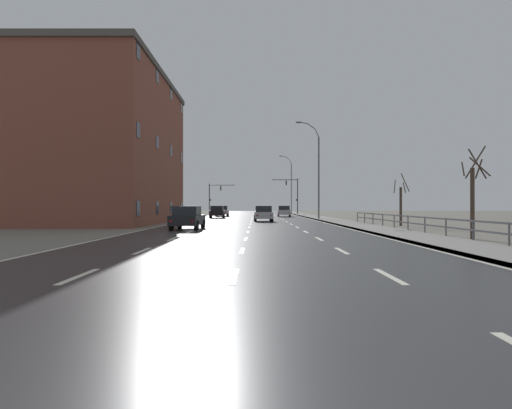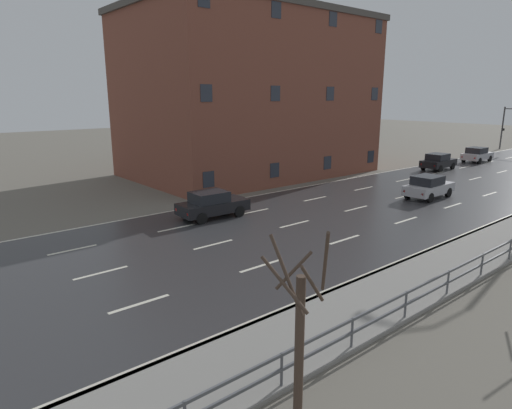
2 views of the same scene
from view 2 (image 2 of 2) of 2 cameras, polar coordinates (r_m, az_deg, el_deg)
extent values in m
cube|color=#666056|center=(39.76, 24.98, 2.52)|extent=(160.00, 160.00, 0.12)
cube|color=beige|center=(21.95, -22.66, -5.44)|extent=(0.16, 2.20, 0.01)
cube|color=beige|center=(23.92, -10.27, -3.01)|extent=(0.16, 2.20, 0.01)
cube|color=beige|center=(26.85, -0.21, -0.92)|extent=(0.16, 2.20, 0.01)
cube|color=beige|center=(30.46, 7.66, 0.75)|extent=(0.16, 2.20, 0.01)
cube|color=beige|center=(34.55, 13.78, 2.03)|extent=(0.16, 2.20, 0.01)
cube|color=beige|center=(38.95, 18.57, 3.02)|extent=(0.16, 2.20, 0.01)
cube|color=beige|center=(43.58, 22.36, 3.78)|extent=(0.16, 2.20, 0.01)
cube|color=beige|center=(48.37, 25.43, 4.39)|extent=(0.16, 2.20, 0.01)
cube|color=beige|center=(53.27, 27.93, 4.88)|extent=(0.16, 2.20, 0.01)
cube|color=beige|center=(58.27, 30.02, 5.27)|extent=(0.16, 2.20, 0.01)
cube|color=beige|center=(18.80, -19.43, -8.35)|extent=(0.16, 2.20, 0.01)
cube|color=beige|center=(21.07, -5.54, -5.18)|extent=(0.16, 2.20, 0.01)
cube|color=beige|center=(24.35, 5.03, -2.54)|extent=(0.16, 2.20, 0.01)
cube|color=beige|center=(28.28, 12.86, -0.51)|extent=(0.16, 2.20, 0.01)
cube|color=beige|center=(32.64, 18.69, 1.01)|extent=(0.16, 2.20, 0.01)
cube|color=beige|center=(37.27, 23.11, 2.16)|extent=(0.16, 2.20, 0.01)
cube|color=beige|center=(42.08, 26.54, 3.04)|extent=(0.16, 2.20, 0.01)
cube|color=beige|center=(47.02, 29.26, 3.73)|extent=(0.16, 2.20, 0.01)
cube|color=beige|center=(15.81, -14.84, -12.34)|extent=(0.16, 2.20, 0.01)
cube|color=beige|center=(18.45, 0.64, -7.95)|extent=(0.16, 2.20, 0.01)
cube|color=beige|center=(22.12, 11.42, -4.47)|extent=(0.16, 2.20, 0.01)
cube|color=beige|center=(26.38, 18.86, -1.95)|extent=(0.16, 2.20, 0.01)
cube|color=beige|center=(31.01, 24.15, -0.13)|extent=(0.16, 2.20, 0.01)
cube|color=beige|center=(35.85, 28.03, 1.21)|extent=(0.16, 2.20, 0.01)
cube|color=beige|center=(53.38, 24.04, 5.30)|extent=(0.16, 120.00, 0.01)
cube|color=#515459|center=(11.79, 8.28, -16.49)|extent=(0.06, 34.34, 0.08)
cube|color=#515459|center=(12.00, 8.21, -18.14)|extent=(0.06, 34.34, 0.08)
cylinder|color=#515459|center=(11.23, 3.33, -20.79)|extent=(0.07, 0.07, 1.00)
cylinder|color=#515459|center=(12.91, 12.32, -16.11)|extent=(0.07, 0.07, 1.00)
cylinder|color=#515459|center=(14.87, 18.80, -12.34)|extent=(0.07, 0.07, 1.00)
cylinder|color=#515459|center=(17.02, 23.58, -9.38)|extent=(0.07, 0.07, 1.00)
cylinder|color=#515459|center=(19.28, 27.21, -7.06)|extent=(0.07, 0.07, 1.00)
cylinder|color=#515459|center=(21.64, 30.04, -5.21)|extent=(0.07, 0.07, 1.00)
cylinder|color=#38383A|center=(67.12, 29.28, 8.62)|extent=(0.18, 0.18, 5.52)
cube|color=black|center=(67.00, 29.42, 8.46)|extent=(0.18, 0.12, 0.32)
cube|color=#B7B7BC|center=(52.90, 26.73, 5.65)|extent=(1.80, 4.12, 0.64)
cube|color=black|center=(52.60, 26.69, 6.30)|extent=(1.58, 2.02, 0.60)
cube|color=slate|center=(53.48, 27.10, 6.33)|extent=(1.40, 0.09, 0.51)
cylinder|color=black|center=(53.80, 28.02, 5.27)|extent=(0.23, 0.66, 0.66)
cylinder|color=black|center=(54.42, 26.45, 5.53)|extent=(0.23, 0.66, 0.66)
cylinder|color=black|center=(51.47, 26.94, 5.07)|extent=(0.23, 0.66, 0.66)
cylinder|color=black|center=(52.11, 25.31, 5.34)|extent=(0.23, 0.66, 0.66)
cube|color=red|center=(51.32, 25.14, 5.60)|extent=(0.16, 0.04, 0.14)
cube|color=red|center=(50.79, 26.49, 5.39)|extent=(0.16, 0.04, 0.14)
cube|color=black|center=(45.70, 22.55, 4.99)|extent=(1.89, 4.15, 0.64)
cube|color=black|center=(45.39, 22.48, 5.74)|extent=(1.62, 2.05, 0.60)
cube|color=slate|center=(46.24, 23.01, 5.79)|extent=(1.41, 0.13, 0.51)
cylinder|color=black|center=(46.54, 24.11, 4.58)|extent=(0.24, 0.67, 0.66)
cylinder|color=black|center=(47.22, 22.33, 4.87)|extent=(0.24, 0.67, 0.66)
cylinder|color=black|center=(44.26, 22.72, 4.30)|extent=(0.24, 0.67, 0.66)
cylinder|color=black|center=(44.98, 20.87, 4.60)|extent=(0.24, 0.67, 0.66)
cube|color=red|center=(44.20, 20.61, 4.89)|extent=(0.16, 0.05, 0.14)
cube|color=red|center=(43.60, 22.14, 4.65)|extent=(0.16, 0.05, 0.14)
cube|color=#B7B7BC|center=(32.72, 21.46, 1.93)|extent=(1.85, 4.14, 0.64)
cube|color=black|center=(32.39, 21.35, 2.95)|extent=(1.60, 2.03, 0.60)
cube|color=slate|center=(33.23, 22.12, 3.10)|extent=(1.41, 0.11, 0.51)
cylinder|color=black|center=(33.55, 23.65, 1.44)|extent=(0.23, 0.66, 0.66)
cylinder|color=black|center=(34.26, 21.23, 1.91)|extent=(0.23, 0.66, 0.66)
cylinder|color=black|center=(31.32, 21.61, 0.82)|extent=(0.23, 0.66, 0.66)
cylinder|color=black|center=(32.07, 19.07, 1.32)|extent=(0.23, 0.66, 0.66)
cube|color=red|center=(31.28, 18.64, 1.66)|extent=(0.16, 0.04, 0.14)
cube|color=red|center=(30.66, 20.75, 1.24)|extent=(0.16, 0.04, 0.14)
cube|color=black|center=(25.60, -5.58, -0.27)|extent=(1.91, 4.16, 0.64)
cube|color=black|center=(25.33, -6.09, 1.00)|extent=(1.63, 2.06, 0.60)
cube|color=slate|center=(25.83, -4.29, 1.25)|extent=(1.41, 0.13, 0.51)
cylinder|color=black|center=(25.71, -2.20, -0.89)|extent=(0.24, 0.67, 0.66)
cylinder|color=black|center=(27.01, -4.19, -0.19)|extent=(0.24, 0.67, 0.66)
cylinder|color=black|center=(24.38, -7.08, -1.81)|extent=(0.24, 0.67, 0.66)
cylinder|color=black|center=(25.75, -8.91, -1.03)|extent=(0.24, 0.67, 0.66)
cube|color=red|center=(25.20, -10.29, -0.66)|extent=(0.16, 0.05, 0.14)
cube|color=red|center=(24.07, -8.84, -1.29)|extent=(0.16, 0.05, 0.14)
cube|color=brown|center=(40.19, -0.84, 13.57)|extent=(13.47, 20.41, 13.33)
cube|color=#4C4742|center=(40.75, -0.88, 23.34)|extent=(13.74, 20.82, 0.50)
cube|color=#282D38|center=(29.93, -6.16, 3.25)|extent=(0.04, 0.90, 1.10)
cube|color=#282D38|center=(33.55, 2.43, 4.47)|extent=(0.04, 0.90, 1.10)
cube|color=#282D38|center=(37.79, 9.25, 5.37)|extent=(0.04, 0.90, 1.10)
cube|color=#282D38|center=(42.46, 14.64, 6.02)|extent=(0.04, 0.90, 1.10)
cube|color=#282D38|center=(29.42, -6.45, 14.15)|extent=(0.04, 0.90, 1.10)
cube|color=#282D38|center=(33.10, 2.54, 14.19)|extent=(0.04, 0.90, 1.10)
cube|color=#282D38|center=(37.39, 9.59, 13.98)|extent=(0.04, 0.90, 1.10)
cube|color=#282D38|center=(42.10, 15.12, 13.67)|extent=(0.04, 0.90, 1.10)
cube|color=#282D38|center=(33.61, 2.65, 23.89)|extent=(0.04, 0.90, 1.10)
cube|color=#282D38|center=(37.84, 9.96, 22.58)|extent=(0.04, 0.90, 1.10)
cube|color=#282D38|center=(42.50, 15.64, 21.31)|extent=(0.04, 0.90, 1.10)
cylinder|color=#423328|center=(9.64, 5.61, -18.62)|extent=(0.20, 0.20, 3.43)
cylinder|color=#423328|center=(8.44, 3.67, -10.30)|extent=(1.13, 0.27, 0.91)
cylinder|color=#423328|center=(8.67, 7.30, -10.15)|extent=(0.08, 0.67, 0.91)
cylinder|color=#423328|center=(9.20, 4.94, -8.49)|extent=(0.34, 0.80, 0.78)
cylinder|color=#423328|center=(8.77, 8.96, -7.46)|extent=(0.72, 0.71, 1.57)
cylinder|color=#423328|center=(8.49, 3.93, -9.05)|extent=(0.92, 0.11, 1.43)
camera|label=1|loc=(22.49, -79.24, -11.30)|focal=30.19mm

